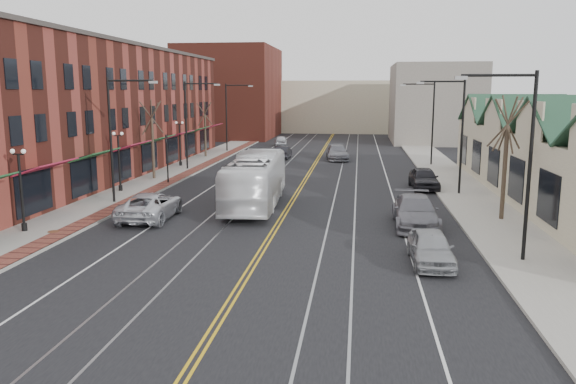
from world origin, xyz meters
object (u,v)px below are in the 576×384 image
(transit_bus, at_px, (256,180))
(parked_car_a, at_px, (431,248))
(parked_suv, at_px, (150,206))
(parked_car_b, at_px, (414,211))
(parked_car_d, at_px, (424,178))
(parked_car_c, at_px, (415,212))

(transit_bus, relative_size, parked_car_a, 2.78)
(parked_suv, height_order, parked_car_b, parked_suv)
(transit_bus, xyz_separation_m, parked_car_d, (11.47, 7.73, -0.85))
(parked_car_a, distance_m, parked_car_c, 6.81)
(transit_bus, relative_size, parked_car_c, 2.08)
(parked_suv, relative_size, parked_car_d, 1.19)
(parked_car_d, bearing_deg, transit_bus, -148.71)
(parked_car_b, bearing_deg, parked_car_c, -92.98)
(parked_car_c, relative_size, parked_car_d, 1.20)
(parked_car_a, distance_m, parked_car_b, 7.38)
(parked_car_a, distance_m, parked_car_d, 19.16)
(parked_suv, height_order, parked_car_d, parked_car_d)
(parked_car_d, bearing_deg, parked_car_a, -98.06)
(parked_car_b, distance_m, parked_car_c, 0.57)
(transit_bus, height_order, parked_car_b, transit_bus)
(parked_car_b, bearing_deg, transit_bus, 154.71)
(parked_suv, relative_size, parked_car_c, 0.99)
(parked_car_b, bearing_deg, parked_car_a, -92.90)
(parked_car_b, xyz_separation_m, parked_car_c, (0.00, -0.57, 0.08))
(transit_bus, distance_m, parked_car_a, 14.94)
(parked_car_a, bearing_deg, parked_car_b, 88.83)
(parked_suv, xyz_separation_m, parked_car_b, (15.00, 0.64, -0.04))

